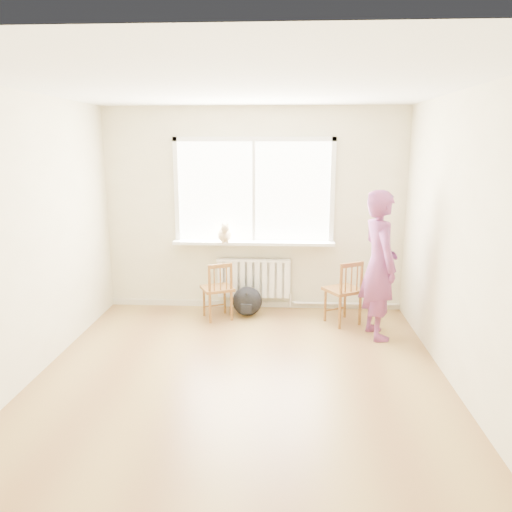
# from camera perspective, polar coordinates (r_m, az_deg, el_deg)

# --- Properties ---
(floor) EXTENTS (4.50, 4.50, 0.00)m
(floor) POSITION_cam_1_polar(r_m,az_deg,el_deg) (4.93, -1.84, -14.12)
(floor) COLOR olive
(floor) RESTS_ON ground
(ceiling) EXTENTS (4.50, 4.50, 0.00)m
(ceiling) POSITION_cam_1_polar(r_m,az_deg,el_deg) (4.42, -2.10, 18.88)
(ceiling) COLOR white
(ceiling) RESTS_ON back_wall
(back_wall) EXTENTS (4.00, 0.01, 2.70)m
(back_wall) POSITION_cam_1_polar(r_m,az_deg,el_deg) (6.70, -0.22, 5.24)
(back_wall) COLOR beige
(back_wall) RESTS_ON ground
(window) EXTENTS (2.12, 0.05, 1.42)m
(window) POSITION_cam_1_polar(r_m,az_deg,el_deg) (6.64, -0.24, 7.89)
(window) COLOR white
(window) RESTS_ON back_wall
(windowsill) EXTENTS (2.15, 0.22, 0.04)m
(windowsill) POSITION_cam_1_polar(r_m,az_deg,el_deg) (6.66, -0.28, 1.53)
(windowsill) COLOR white
(windowsill) RESTS_ON back_wall
(radiator) EXTENTS (1.00, 0.12, 0.55)m
(radiator) POSITION_cam_1_polar(r_m,az_deg,el_deg) (6.79, -0.26, -2.50)
(radiator) COLOR white
(radiator) RESTS_ON back_wall
(heating_pipe) EXTENTS (1.40, 0.04, 0.04)m
(heating_pipe) POSITION_cam_1_polar(r_m,az_deg,el_deg) (6.96, 10.13, -5.40)
(heating_pipe) COLOR silver
(heating_pipe) RESTS_ON back_wall
(baseboard) EXTENTS (4.00, 0.03, 0.08)m
(baseboard) POSITION_cam_1_polar(r_m,az_deg,el_deg) (6.98, -0.22, -5.50)
(baseboard) COLOR beige
(baseboard) RESTS_ON ground
(chair_left) EXTENTS (0.49, 0.48, 0.76)m
(chair_left) POSITION_cam_1_polar(r_m,az_deg,el_deg) (6.42, -4.33, -3.97)
(chair_left) COLOR #93602A
(chair_left) RESTS_ON floor
(chair_right) EXTENTS (0.55, 0.54, 0.82)m
(chair_right) POSITION_cam_1_polar(r_m,az_deg,el_deg) (6.32, 10.17, -4.11)
(chair_right) COLOR #93602A
(chair_right) RESTS_ON floor
(person) EXTENTS (0.53, 0.70, 1.72)m
(person) POSITION_cam_1_polar(r_m,az_deg,el_deg) (5.90, 13.92, -1.00)
(person) COLOR #AE3A46
(person) RESTS_ON floor
(cat) EXTENTS (0.23, 0.43, 0.29)m
(cat) POSITION_cam_1_polar(r_m,az_deg,el_deg) (6.58, -3.60, 2.58)
(cat) COLOR beige
(cat) RESTS_ON windowsill
(backpack) EXTENTS (0.46, 0.40, 0.39)m
(backpack) POSITION_cam_1_polar(r_m,az_deg,el_deg) (6.59, -1.01, -5.19)
(backpack) COLOR black
(backpack) RESTS_ON floor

